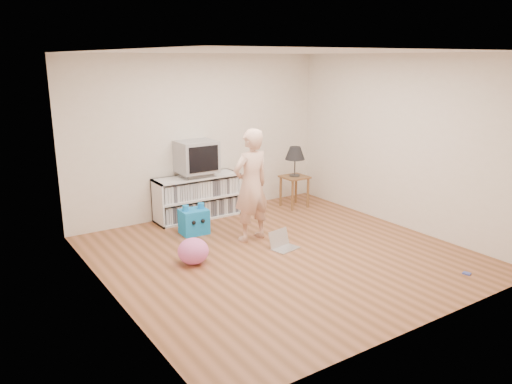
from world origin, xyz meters
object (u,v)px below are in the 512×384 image
Objects in this scene: laptop at (282,243)px; plush_pink at (193,251)px; plush_blue at (194,221)px; media_unit at (197,197)px; table_lamp at (295,154)px; person at (251,185)px; side_table at (294,184)px; crt_tv at (196,156)px; dvd_deck at (197,174)px.

plush_pink is at bearing 160.04° from laptop.
plush_blue is at bearing 62.78° from plush_pink.
media_unit is 0.79m from plush_blue.
laptop is (-1.35, -1.48, -0.87)m from table_lamp.
laptop is at bearing 102.03° from person.
crt_tv is at bearing 167.82° from side_table.
plush_blue is (-0.39, -0.67, -0.16)m from media_unit.
table_lamp is (1.70, -0.37, 0.21)m from dvd_deck.
crt_tv is 1.35m from person.
person is at bearing -82.26° from dvd_deck.
dvd_deck is at bearing 90.00° from crt_tv.
table_lamp is 3.01m from plush_pink.
table_lamp is 2.24m from plush_blue.
crt_tv is 0.37× the size of person.
laptop is (0.34, -1.87, -0.28)m from media_unit.
person is (0.18, -1.33, 0.07)m from dvd_deck.
table_lamp is at bearing 10.49° from plush_blue.
laptop is (0.16, -0.53, -0.73)m from person.
person reaches higher than plush_blue.
table_lamp reaches higher than media_unit.
crt_tv reaches higher than plush_pink.
dvd_deck is at bearing 167.71° from side_table.
laptop is 1.41m from plush_blue.
crt_tv is 1.33× the size of plush_blue.
media_unit is at bearing 90.00° from dvd_deck.
dvd_deck is 0.29m from crt_tv.
plush_blue is (-0.57, 0.67, -0.61)m from person.
side_table is 2.12m from plush_blue.
crt_tv is at bearing 61.17° from plush_pink.
plush_pink is at bearing -153.72° from side_table.
person is (0.18, -1.32, -0.22)m from crt_tv.
table_lamp is at bearing -12.79° from media_unit.
table_lamp is at bearing 180.00° from side_table.
crt_tv is 1.52× the size of plush_pink.
crt_tv is at bearing -90.00° from media_unit.
table_lamp is (-0.00, 0.00, 0.53)m from side_table.
crt_tv is 1.74m from table_lamp.
person is at bearing -82.24° from crt_tv.
person is 4.07× the size of plush_pink.
side_table is (1.70, -0.39, 0.07)m from media_unit.
plush_blue is at bearing -54.78° from person.
laptop is at bearing -132.42° from side_table.
media_unit is 2.55× the size of side_table.
plush_blue is (-2.09, -0.28, -0.22)m from side_table.
media_unit is 0.67m from crt_tv.
media_unit is 1.92m from plush_pink.
plush_pink is (-1.26, 0.19, 0.10)m from laptop.
person is 1.07m from plush_blue.
plush_pink is (-0.91, -1.66, -0.57)m from dvd_deck.
table_lamp is (1.70, -0.37, -0.08)m from crt_tv.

